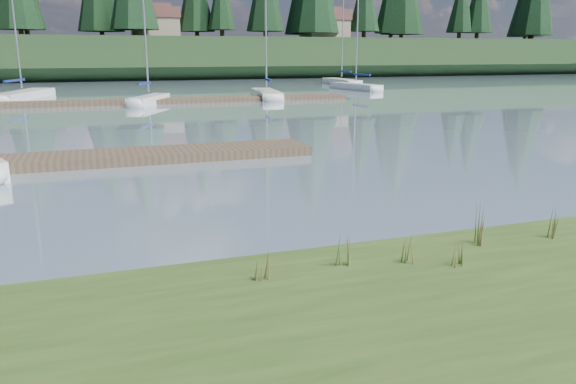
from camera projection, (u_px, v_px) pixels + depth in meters
name	position (u px, v px, depth m)	size (l,w,h in m)	color
ground	(137.00, 104.00, 37.91)	(200.00, 200.00, 0.00)	#849CAD
ridge	(110.00, 59.00, 76.69)	(200.00, 20.00, 5.00)	black
dock_near	(60.00, 160.00, 17.36)	(16.00, 2.00, 0.30)	#4C3D2C
dock_far	(167.00, 101.00, 38.51)	(26.00, 2.20, 0.30)	#4C3D2C
sailboat_bg_1	(27.00, 94.00, 42.58)	(4.47, 9.21, 13.44)	silver
sailboat_bg_2	(152.00, 99.00, 37.92)	(3.59, 5.66, 8.91)	silver
sailboat_bg_3	(265.00, 93.00, 43.22)	(2.60, 7.72, 11.20)	silver
sailboat_bg_4	(352.00, 86.00, 52.11)	(2.65, 7.28, 10.62)	silver
sailboat_bg_5	(339.00, 81.00, 60.72)	(1.69, 8.03, 11.44)	silver
weed_0	(343.00, 250.00, 8.26)	(0.17, 0.14, 0.58)	#475B23
weed_1	(405.00, 250.00, 8.35)	(0.17, 0.14, 0.49)	#475B23
weed_2	(478.00, 226.00, 9.13)	(0.17, 0.14, 0.73)	#475B23
weed_3	(261.00, 266.00, 7.76)	(0.17, 0.14, 0.45)	#475B23
weed_4	(457.00, 255.00, 8.26)	(0.17, 0.14, 0.39)	#475B23
weed_5	(555.00, 225.00, 9.48)	(0.17, 0.14, 0.55)	#475B23
mud_lip	(300.00, 268.00, 8.94)	(60.00, 0.50, 0.14)	#33281C
house_1	(155.00, 22.00, 75.60)	(6.30, 5.30, 4.65)	gray
house_2	(325.00, 24.00, 81.41)	(6.30, 5.30, 4.65)	gray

